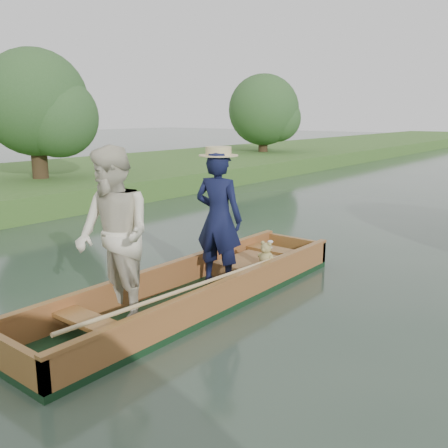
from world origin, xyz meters
The scene contains 2 objects.
ground centered at (0.00, 0.00, 0.00)m, with size 120.00×120.00×0.00m, color #283D30.
punt centered at (-0.12, -0.32, 0.77)m, with size 1.33×5.00×2.07m.
Camera 1 is at (4.06, -4.48, 2.39)m, focal length 40.00 mm.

